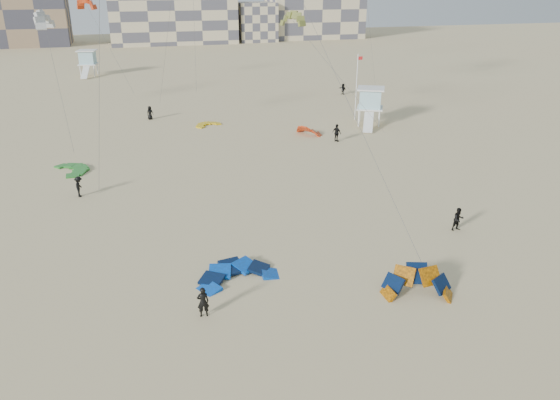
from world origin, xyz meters
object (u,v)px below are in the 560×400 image
object	(u,v)px
lifeguard_tower_near	(370,106)
kite_ground_orange	(417,295)
kite_ground_blue	(237,278)
kitesurfer_main	(203,302)

from	to	relation	value
lifeguard_tower_near	kite_ground_orange	bearing A→B (deg)	-83.98
kite_ground_blue	kite_ground_orange	size ratio (longest dim) A/B	1.16
kite_ground_orange	lifeguard_tower_near	world-z (taller)	lifeguard_tower_near
kite_ground_blue	kitesurfer_main	bearing A→B (deg)	-137.25
kitesurfer_main	lifeguard_tower_near	xyz separation A→B (m)	(24.69, 34.15, 1.30)
kite_ground_orange	kitesurfer_main	distance (m)	11.69
kite_ground_blue	kitesurfer_main	distance (m)	4.18
kitesurfer_main	lifeguard_tower_near	bearing A→B (deg)	-124.65
kite_ground_blue	kite_ground_orange	distance (m)	10.19
kite_ground_orange	lifeguard_tower_near	size ratio (longest dim) A/B	0.60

